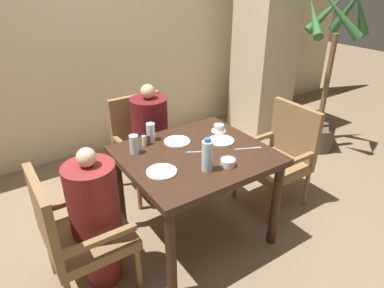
% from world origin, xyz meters
% --- Properties ---
extents(ground_plane, '(16.00, 16.00, 0.00)m').
position_xyz_m(ground_plane, '(0.00, 0.00, 0.00)').
color(ground_plane, '#7A664C').
extents(wall_back, '(8.00, 0.06, 2.80)m').
position_xyz_m(wall_back, '(0.00, 1.91, 1.40)').
color(wall_back, beige).
rests_on(wall_back, ground_plane).
extents(pillar_stone, '(0.59, 0.59, 2.70)m').
position_xyz_m(pillar_stone, '(1.92, 1.30, 1.35)').
color(pillar_stone, '#BCAD8E').
rests_on(pillar_stone, ground_plane).
extents(dining_table, '(1.03, 0.93, 0.76)m').
position_xyz_m(dining_table, '(0.00, 0.00, 0.65)').
color(dining_table, '#331E14').
rests_on(dining_table, ground_plane).
extents(chair_left_side, '(0.52, 0.52, 0.90)m').
position_xyz_m(chair_left_side, '(-0.92, 0.00, 0.48)').
color(chair_left_side, brown).
rests_on(chair_left_side, ground_plane).
extents(diner_in_left_chair, '(0.32, 0.32, 1.03)m').
position_xyz_m(diner_in_left_chair, '(-0.77, 0.00, 0.53)').
color(diner_in_left_chair, maroon).
rests_on(diner_in_left_chair, ground_plane).
extents(chair_far_side, '(0.52, 0.52, 0.90)m').
position_xyz_m(chair_far_side, '(0.00, 0.86, 0.48)').
color(chair_far_side, brown).
rests_on(chair_far_side, ground_plane).
extents(diner_in_far_chair, '(0.32, 0.32, 1.09)m').
position_xyz_m(diner_in_far_chair, '(-0.00, 0.72, 0.56)').
color(diner_in_far_chair, '#5B1419').
rests_on(diner_in_far_chair, ground_plane).
extents(chair_right_side, '(0.52, 0.52, 0.90)m').
position_xyz_m(chair_right_side, '(0.92, 0.00, 0.48)').
color(chair_right_side, brown).
rests_on(chair_right_side, ground_plane).
extents(potted_palm, '(0.72, 0.74, 1.87)m').
position_xyz_m(potted_palm, '(2.07, 0.45, 0.74)').
color(potted_palm, '#4C4238').
rests_on(potted_palm, ground_plane).
extents(plate_main_left, '(0.20, 0.20, 0.01)m').
position_xyz_m(plate_main_left, '(0.27, 0.04, 0.77)').
color(plate_main_left, white).
rests_on(plate_main_left, dining_table).
extents(plate_main_right, '(0.20, 0.20, 0.01)m').
position_xyz_m(plate_main_right, '(-0.02, 0.22, 0.77)').
color(plate_main_right, white).
rests_on(plate_main_right, dining_table).
extents(plate_dessert_center, '(0.20, 0.20, 0.01)m').
position_xyz_m(plate_dessert_center, '(-0.34, -0.10, 0.77)').
color(plate_dessert_center, white).
rests_on(plate_dessert_center, dining_table).
extents(teacup_with_saucer, '(0.12, 0.12, 0.06)m').
position_xyz_m(teacup_with_saucer, '(0.36, 0.20, 0.79)').
color(teacup_with_saucer, white).
rests_on(teacup_with_saucer, dining_table).
extents(bowl_small, '(0.10, 0.10, 0.05)m').
position_xyz_m(bowl_small, '(0.08, -0.27, 0.79)').
color(bowl_small, white).
rests_on(bowl_small, dining_table).
extents(water_bottle, '(0.07, 0.07, 0.23)m').
position_xyz_m(water_bottle, '(-0.07, -0.24, 0.87)').
color(water_bottle, silver).
rests_on(water_bottle, dining_table).
extents(glass_tall_near, '(0.07, 0.07, 0.14)m').
position_xyz_m(glass_tall_near, '(-0.17, 0.36, 0.83)').
color(glass_tall_near, silver).
rests_on(glass_tall_near, dining_table).
extents(glass_tall_mid, '(0.07, 0.07, 0.14)m').
position_xyz_m(glass_tall_mid, '(-0.37, 0.24, 0.83)').
color(glass_tall_mid, silver).
rests_on(glass_tall_mid, dining_table).
extents(salt_shaker, '(0.03, 0.03, 0.08)m').
position_xyz_m(salt_shaker, '(-0.26, 0.30, 0.80)').
color(salt_shaker, white).
rests_on(salt_shaker, dining_table).
extents(pepper_shaker, '(0.03, 0.03, 0.08)m').
position_xyz_m(pepper_shaker, '(-0.22, 0.30, 0.80)').
color(pepper_shaker, '#4C3D2D').
rests_on(pepper_shaker, dining_table).
extents(fork_beside_plate, '(0.17, 0.11, 0.00)m').
position_xyz_m(fork_beside_plate, '(0.04, -0.02, 0.77)').
color(fork_beside_plate, silver).
rests_on(fork_beside_plate, dining_table).
extents(knife_beside_plate, '(0.18, 0.09, 0.00)m').
position_xyz_m(knife_beside_plate, '(0.36, -0.17, 0.77)').
color(knife_beside_plate, silver).
rests_on(knife_beside_plate, dining_table).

